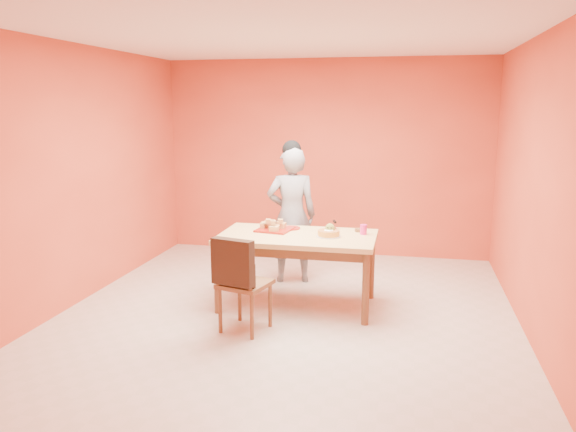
% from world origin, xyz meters
% --- Properties ---
extents(floor, '(5.00, 5.00, 0.00)m').
position_xyz_m(floor, '(0.00, 0.00, 0.00)').
color(floor, beige).
rests_on(floor, ground).
extents(ceiling, '(5.00, 5.00, 0.00)m').
position_xyz_m(ceiling, '(0.00, 0.00, 2.70)').
color(ceiling, white).
rests_on(ceiling, wall_back).
extents(wall_back, '(4.50, 0.00, 4.50)m').
position_xyz_m(wall_back, '(0.00, 2.50, 1.35)').
color(wall_back, '#D64F31').
rests_on(wall_back, floor).
extents(wall_left, '(0.00, 5.00, 5.00)m').
position_xyz_m(wall_left, '(-2.25, 0.00, 1.35)').
color(wall_left, '#D64F31').
rests_on(wall_left, floor).
extents(wall_right, '(0.00, 5.00, 5.00)m').
position_xyz_m(wall_right, '(2.25, 0.00, 1.35)').
color(wall_right, '#D64F31').
rests_on(wall_right, floor).
extents(dining_table, '(1.60, 0.90, 0.76)m').
position_xyz_m(dining_table, '(0.05, 0.28, 0.67)').
color(dining_table, tan).
rests_on(dining_table, floor).
extents(dining_chair, '(0.52, 0.58, 0.91)m').
position_xyz_m(dining_chair, '(-0.29, -0.49, 0.47)').
color(dining_chair, brown).
rests_on(dining_chair, floor).
extents(pastry_pile, '(0.31, 0.31, 0.10)m').
position_xyz_m(pastry_pile, '(-0.23, 0.43, 0.83)').
color(pastry_pile, tan).
rests_on(pastry_pile, pastry_platter).
extents(person, '(0.66, 0.52, 1.60)m').
position_xyz_m(person, '(-0.18, 1.09, 0.80)').
color(person, gray).
rests_on(person, floor).
extents(pastry_platter, '(0.40, 0.40, 0.02)m').
position_xyz_m(pastry_platter, '(-0.23, 0.43, 0.77)').
color(pastry_platter, maroon).
rests_on(pastry_platter, dining_table).
extents(red_dinner_plate, '(0.28, 0.28, 0.01)m').
position_xyz_m(red_dinner_plate, '(-0.09, 0.55, 0.77)').
color(red_dinner_plate, maroon).
rests_on(red_dinner_plate, dining_table).
extents(white_cake_plate, '(0.30, 0.30, 0.01)m').
position_xyz_m(white_cake_plate, '(0.37, 0.26, 0.77)').
color(white_cake_plate, white).
rests_on(white_cake_plate, dining_table).
extents(sponge_cake, '(0.24, 0.24, 0.05)m').
position_xyz_m(sponge_cake, '(0.37, 0.26, 0.80)').
color(sponge_cake, gold).
rests_on(sponge_cake, white_cake_plate).
extents(cake_server, '(0.14, 0.30, 0.01)m').
position_xyz_m(cake_server, '(0.38, 0.44, 0.83)').
color(cake_server, silver).
rests_on(cake_server, sponge_cake).
extents(egg_ornament, '(0.11, 0.09, 0.13)m').
position_xyz_m(egg_ornament, '(0.38, 0.31, 0.82)').
color(egg_ornament, olive).
rests_on(egg_ornament, dining_table).
extents(magenta_glass, '(0.07, 0.07, 0.10)m').
position_xyz_m(magenta_glass, '(0.71, 0.44, 0.81)').
color(magenta_glass, '#E32286').
rests_on(magenta_glass, dining_table).
extents(checker_tin, '(0.12, 0.12, 0.03)m').
position_xyz_m(checker_tin, '(0.66, 0.57, 0.78)').
color(checker_tin, '#3C2110').
rests_on(checker_tin, dining_table).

